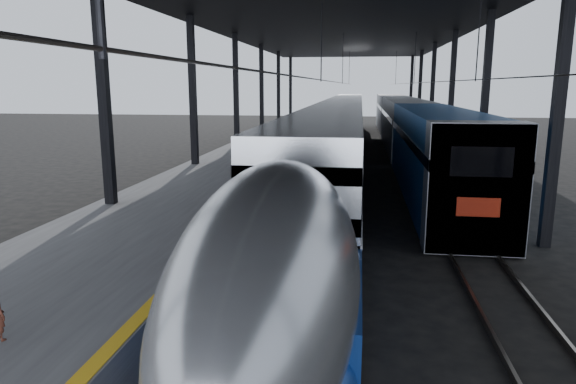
# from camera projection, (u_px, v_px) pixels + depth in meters

# --- Properties ---
(ground) EXTENTS (160.00, 160.00, 0.00)m
(ground) POSITION_uv_depth(u_px,v_px,m) (230.00, 287.00, 13.77)
(ground) COLOR black
(ground) RESTS_ON ground
(platform) EXTENTS (6.00, 80.00, 1.00)m
(platform) POSITION_uv_depth(u_px,v_px,m) (254.00, 161.00, 33.54)
(platform) COLOR #4C4C4F
(platform) RESTS_ON ground
(yellow_strip) EXTENTS (0.30, 80.00, 0.01)m
(yellow_strip) POSITION_uv_depth(u_px,v_px,m) (296.00, 154.00, 33.05)
(yellow_strip) COLOR gold
(yellow_strip) RESTS_ON platform
(rails) EXTENTS (6.52, 80.00, 0.16)m
(rails) POSITION_uv_depth(u_px,v_px,m) (377.00, 170.00, 32.53)
(rails) COLOR slate
(rails) RESTS_ON ground
(canopy) EXTENTS (18.00, 75.00, 9.47)m
(canopy) POSITION_uv_depth(u_px,v_px,m) (339.00, 22.00, 31.05)
(canopy) COLOR black
(canopy) RESTS_ON ground
(tgv_train) EXTENTS (2.95, 65.20, 4.23)m
(tgv_train) POSITION_uv_depth(u_px,v_px,m) (340.00, 135.00, 35.13)
(tgv_train) COLOR #B6B8BD
(tgv_train) RESTS_ON ground
(second_train) EXTENTS (3.07, 56.05, 4.23)m
(second_train) POSITION_uv_depth(u_px,v_px,m) (405.00, 125.00, 42.09)
(second_train) COLOR navy
(second_train) RESTS_ON ground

